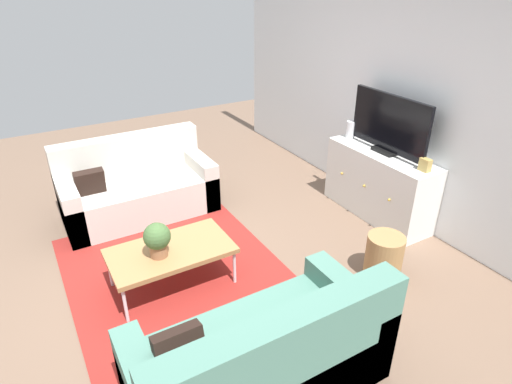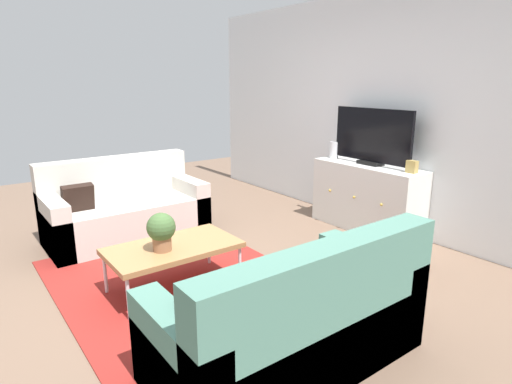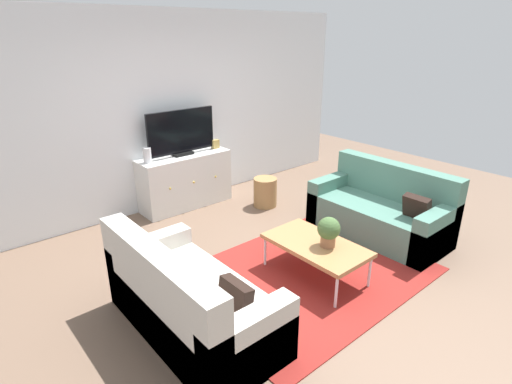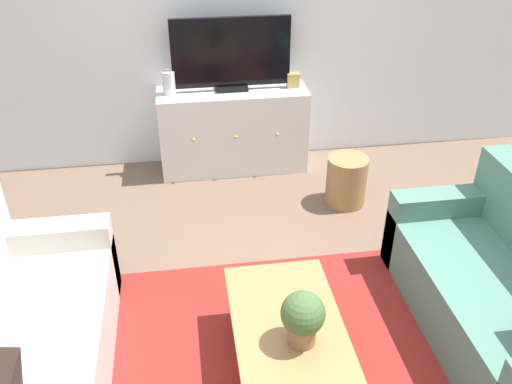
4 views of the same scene
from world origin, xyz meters
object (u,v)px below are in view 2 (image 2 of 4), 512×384
(mantel_clock, at_px, (412,167))
(wicker_basket, at_px, (388,249))
(glass_vase, at_px, (334,150))
(flat_screen_tv, at_px, (372,137))
(coffee_table, at_px, (173,249))
(tv_console, at_px, (367,197))
(potted_plant, at_px, (161,230))
(couch_left_side, at_px, (124,211))
(couch_right_side, at_px, (296,327))

(mantel_clock, distance_m, wicker_basket, 1.04)
(glass_vase, bearing_deg, mantel_clock, 0.00)
(flat_screen_tv, xyz_separation_m, wicker_basket, (0.87, -0.78, -0.88))
(coffee_table, bearing_deg, tv_console, 90.55)
(potted_plant, height_order, wicker_basket, potted_plant)
(couch_left_side, height_order, potted_plant, couch_left_side)
(coffee_table, height_order, wicker_basket, wicker_basket)
(potted_plant, bearing_deg, glass_vase, 103.32)
(couch_right_side, bearing_deg, couch_left_side, 180.00)
(flat_screen_tv, distance_m, glass_vase, 0.59)
(glass_vase, relative_size, mantel_clock, 1.56)
(coffee_table, height_order, tv_console, tv_console)
(couch_right_side, distance_m, coffee_table, 1.40)
(couch_left_side, xyz_separation_m, flat_screen_tv, (1.46, 2.39, 0.80))
(coffee_table, bearing_deg, potted_plant, -68.64)
(potted_plant, distance_m, tv_console, 2.61)
(couch_right_side, relative_size, flat_screen_tv, 1.62)
(couch_left_side, xyz_separation_m, wicker_basket, (2.33, 1.61, -0.08))
(flat_screen_tv, bearing_deg, wicker_basket, -41.92)
(tv_console, distance_m, flat_screen_tv, 0.70)
(couch_left_side, distance_m, tv_console, 2.79)
(potted_plant, bearing_deg, wicker_basket, 66.41)
(glass_vase, bearing_deg, coffee_table, -77.06)
(glass_vase, distance_m, mantel_clock, 1.10)
(couch_right_side, relative_size, coffee_table, 1.58)
(potted_plant, distance_m, wicker_basket, 2.04)
(couch_left_side, xyz_separation_m, coffee_table, (1.48, -0.12, 0.07))
(couch_right_side, distance_m, flat_screen_tv, 2.89)
(tv_console, xyz_separation_m, mantel_clock, (0.55, 0.00, 0.45))
(wicker_basket, bearing_deg, couch_right_side, -71.49)
(tv_console, relative_size, flat_screen_tv, 1.30)
(potted_plant, height_order, glass_vase, glass_vase)
(couch_right_side, distance_m, mantel_clock, 2.58)
(coffee_table, xyz_separation_m, glass_vase, (-0.57, 2.49, 0.51))
(coffee_table, height_order, glass_vase, glass_vase)
(couch_right_side, bearing_deg, mantel_clock, 109.97)
(flat_screen_tv, height_order, glass_vase, flat_screen_tv)
(glass_vase, bearing_deg, tv_console, -0.00)
(flat_screen_tv, bearing_deg, coffee_table, -89.46)
(couch_left_side, height_order, wicker_basket, couch_left_side)
(couch_left_side, relative_size, potted_plant, 5.37)
(coffee_table, distance_m, wicker_basket, 1.93)
(flat_screen_tv, xyz_separation_m, glass_vase, (-0.55, -0.02, -0.22))
(wicker_basket, bearing_deg, tv_console, 138.82)
(couch_left_side, relative_size, mantel_clock, 12.85)
(tv_console, distance_m, mantel_clock, 0.71)
(couch_left_side, bearing_deg, glass_vase, 69.07)
(tv_console, distance_m, wicker_basket, 1.17)
(couch_left_side, xyz_separation_m, mantel_clock, (2.01, 2.37, 0.55))
(mantel_clock, height_order, wicker_basket, mantel_clock)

